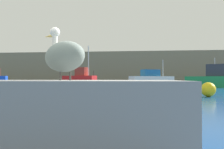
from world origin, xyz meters
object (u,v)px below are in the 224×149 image
at_px(pelican, 64,56).
at_px(fishing_boat_green, 219,80).
at_px(fishing_boat_red, 80,78).
at_px(mooring_buoy, 208,89).
at_px(fishing_boat_white, 151,78).
at_px(fishing_boat_teal, 224,78).

bearing_deg(pelican, fishing_boat_green, -67.26).
xyz_separation_m(fishing_boat_red, mooring_buoy, (11.35, -20.53, -0.55)).
bearing_deg(pelican, fishing_boat_red, -29.72).
bearing_deg(mooring_buoy, fishing_boat_white, 91.60).
xyz_separation_m(fishing_boat_teal, fishing_boat_red, (-23.56, -11.87, -0.02)).
xyz_separation_m(fishing_boat_teal, fishing_boat_white, (-13.05, -2.29, -0.01)).
bearing_deg(fishing_boat_green, pelican, -93.55).
xyz_separation_m(fishing_boat_white, mooring_buoy, (0.84, -30.11, -0.56)).
distance_m(fishing_boat_red, fishing_boat_white, 14.22).
relative_size(pelican, fishing_boat_teal, 0.19).
relative_size(pelican, fishing_boat_white, 0.14).
xyz_separation_m(pelican, mooring_buoy, (4.51, 8.02, -0.86)).
bearing_deg(fishing_boat_red, fishing_boat_green, -9.52).
relative_size(fishing_boat_red, fishing_boat_green, 0.81).
bearing_deg(fishing_boat_green, fishing_boat_teal, 89.77).
bearing_deg(fishing_boat_teal, fishing_boat_green, 74.71).
distance_m(fishing_boat_green, fishing_boat_white, 18.25).
relative_size(fishing_boat_white, mooring_buoy, 11.76).
xyz_separation_m(pelican, fishing_boat_green, (9.28, 20.77, -0.43)).
relative_size(fishing_boat_red, fishing_boat_white, 0.67).
distance_m(pelican, fishing_boat_red, 29.36).
bearing_deg(fishing_boat_red, fishing_boat_teal, 42.98).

